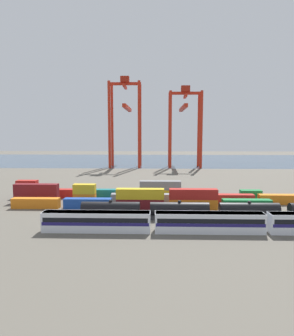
% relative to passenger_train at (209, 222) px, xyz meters
% --- Properties ---
extents(ground_plane, '(420.00, 420.00, 0.00)m').
position_rel_passenger_train_xyz_m(ground_plane, '(-11.50, 62.65, -2.14)').
color(ground_plane, '#5B564C').
extents(harbour_water, '(400.00, 110.00, 0.01)m').
position_rel_passenger_train_xyz_m(harbour_water, '(-11.50, 163.04, -2.14)').
color(harbour_water, '#384C60').
rests_on(harbour_water, ground_plane).
extents(passenger_train, '(64.96, 3.14, 3.90)m').
position_rel_passenger_train_xyz_m(passenger_train, '(0.00, 0.00, 0.00)').
color(passenger_train, silver).
rests_on(passenger_train, ground_plane).
extents(freight_tank_row, '(59.24, 2.76, 4.22)m').
position_rel_passenger_train_xyz_m(freight_tank_row, '(2.60, 8.94, -0.18)').
color(freight_tank_row, '#232326').
rests_on(freight_tank_row, ground_plane).
extents(shipping_container_0, '(12.10, 2.44, 2.60)m').
position_rel_passenger_train_xyz_m(shipping_container_0, '(-41.20, 18.23, -0.84)').
color(shipping_container_0, orange).
rests_on(shipping_container_0, ground_plane).
extents(shipping_container_1, '(12.10, 2.44, 2.60)m').
position_rel_passenger_train_xyz_m(shipping_container_1, '(-27.78, 18.23, -0.84)').
color(shipping_container_1, '#1C4299').
rests_on(shipping_container_1, ground_plane).
extents(shipping_container_2, '(12.10, 2.44, 2.60)m').
position_rel_passenger_train_xyz_m(shipping_container_2, '(-14.35, 18.23, -0.84)').
color(shipping_container_2, maroon).
rests_on(shipping_container_2, ground_plane).
extents(shipping_container_3, '(12.10, 2.44, 2.60)m').
position_rel_passenger_train_xyz_m(shipping_container_3, '(-14.35, 18.23, 1.76)').
color(shipping_container_3, gold).
rests_on(shipping_container_3, shipping_container_2).
extents(shipping_container_4, '(12.10, 2.44, 2.60)m').
position_rel_passenger_train_xyz_m(shipping_container_4, '(-0.92, 18.23, -0.84)').
color(shipping_container_4, orange).
rests_on(shipping_container_4, ground_plane).
extents(shipping_container_5, '(12.10, 2.44, 2.60)m').
position_rel_passenger_train_xyz_m(shipping_container_5, '(-0.92, 18.23, 1.76)').
color(shipping_container_5, '#AD211C').
rests_on(shipping_container_5, shipping_container_4).
extents(shipping_container_6, '(12.10, 2.44, 2.60)m').
position_rel_passenger_train_xyz_m(shipping_container_6, '(12.50, 18.23, -0.84)').
color(shipping_container_6, '#197538').
rests_on(shipping_container_6, ground_plane).
extents(shipping_container_7, '(12.10, 2.44, 2.60)m').
position_rel_passenger_train_xyz_m(shipping_container_7, '(-43.54, 24.66, -0.84)').
color(shipping_container_7, maroon).
rests_on(shipping_container_7, ground_plane).
extents(shipping_container_8, '(12.10, 2.44, 2.60)m').
position_rel_passenger_train_xyz_m(shipping_container_8, '(-43.54, 24.66, 1.76)').
color(shipping_container_8, maroon).
rests_on(shipping_container_8, shipping_container_7).
extents(shipping_container_9, '(6.04, 2.44, 2.60)m').
position_rel_passenger_train_xyz_m(shipping_container_9, '(-30.09, 24.66, -0.84)').
color(shipping_container_9, orange).
rests_on(shipping_container_9, ground_plane).
extents(shipping_container_10, '(6.04, 2.44, 2.60)m').
position_rel_passenger_train_xyz_m(shipping_container_10, '(-30.09, 24.66, 1.76)').
color(shipping_container_10, gold).
rests_on(shipping_container_10, shipping_container_9).
extents(shipping_container_11, '(12.10, 2.44, 2.60)m').
position_rel_passenger_train_xyz_m(shipping_container_11, '(-16.64, 24.66, -0.84)').
color(shipping_container_11, slate).
rests_on(shipping_container_11, ground_plane).
extents(shipping_container_12, '(12.10, 2.44, 2.60)m').
position_rel_passenger_train_xyz_m(shipping_container_12, '(-3.19, 24.66, -0.84)').
color(shipping_container_12, slate).
rests_on(shipping_container_12, ground_plane).
extents(shipping_container_13, '(12.10, 2.44, 2.60)m').
position_rel_passenger_train_xyz_m(shipping_container_13, '(10.27, 24.66, -0.84)').
color(shipping_container_13, '#AD211C').
rests_on(shipping_container_13, ground_plane).
extents(shipping_container_14, '(12.10, 2.44, 2.60)m').
position_rel_passenger_train_xyz_m(shipping_container_14, '(23.72, 24.66, -0.84)').
color(shipping_container_14, orange).
rests_on(shipping_container_14, ground_plane).
extents(shipping_container_15, '(6.04, 2.44, 2.60)m').
position_rel_passenger_train_xyz_m(shipping_container_15, '(-48.87, 31.08, -0.84)').
color(shipping_container_15, '#1C4299').
rests_on(shipping_container_15, ground_plane).
extents(shipping_container_16, '(6.04, 2.44, 2.60)m').
position_rel_passenger_train_xyz_m(shipping_container_16, '(-48.87, 31.08, 1.76)').
color(shipping_container_16, '#AD211C').
rests_on(shipping_container_16, shipping_container_15).
extents(shipping_container_17, '(12.10, 2.44, 2.60)m').
position_rel_passenger_train_xyz_m(shipping_container_17, '(-35.60, 31.08, -0.84)').
color(shipping_container_17, '#AD211C').
rests_on(shipping_container_17, ground_plane).
extents(shipping_container_18, '(12.10, 2.44, 2.60)m').
position_rel_passenger_train_xyz_m(shipping_container_18, '(-22.34, 31.08, -0.84)').
color(shipping_container_18, '#146066').
rests_on(shipping_container_18, ground_plane).
extents(shipping_container_19, '(12.10, 2.44, 2.60)m').
position_rel_passenger_train_xyz_m(shipping_container_19, '(-9.08, 31.08, -0.84)').
color(shipping_container_19, gold).
rests_on(shipping_container_19, ground_plane).
extents(shipping_container_20, '(12.10, 2.44, 2.60)m').
position_rel_passenger_train_xyz_m(shipping_container_20, '(-9.08, 31.08, 1.76)').
color(shipping_container_20, slate).
rests_on(shipping_container_20, shipping_container_19).
extents(shipping_container_21, '(6.04, 2.44, 2.60)m').
position_rel_passenger_train_xyz_m(shipping_container_21, '(4.19, 31.08, -0.84)').
color(shipping_container_21, '#197538').
rests_on(shipping_container_21, ground_plane).
extents(shipping_container_22, '(6.04, 2.44, 2.60)m').
position_rel_passenger_train_xyz_m(shipping_container_22, '(17.45, 31.08, -0.84)').
color(shipping_container_22, '#197538').
rests_on(shipping_container_22, ground_plane).
extents(gantry_crane_west, '(18.05, 39.04, 50.78)m').
position_rel_passenger_train_xyz_m(gantry_crane_west, '(-27.95, 119.54, 28.07)').
color(gantry_crane_west, red).
rests_on(gantry_crane_west, ground_plane).
extents(gantry_crane_central, '(18.52, 38.53, 45.47)m').
position_rel_passenger_train_xyz_m(gantry_crane_central, '(5.90, 119.73, 26.01)').
color(gantry_crane_central, red).
rests_on(gantry_crane_central, ground_plane).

